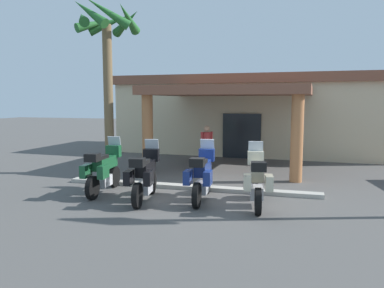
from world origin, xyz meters
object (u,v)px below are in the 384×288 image
Objects in this scene: motorcycle_black at (145,175)px; motorcycle_blue at (202,175)px; motel_building at (251,113)px; pedestrian at (207,144)px; motorcycle_cream at (257,180)px; motorcycle_green at (103,170)px; palm_tree_roadside at (107,43)px.

motorcycle_black is 1.00× the size of motorcycle_blue.
pedestrian is (-0.99, -5.98, -1.02)m from motel_building.
motorcycle_blue is at bearing 74.39° from motorcycle_cream.
motorcycle_green is (-3.04, -10.47, -1.34)m from motel_building.
motorcycle_black is at bearing -49.99° from palm_tree_roadside.
motorcycle_blue is 1.00× the size of motorcycle_cream.
pedestrian is (-0.95, 4.51, 0.32)m from motorcycle_blue.
pedestrian reaches higher than motorcycle_green.
motel_building is at bearing -1.16° from motorcycle_cream.
pedestrian is 0.28× the size of palm_tree_roadside.
motorcycle_cream is 0.35× the size of palm_tree_roadside.
motorcycle_blue is 4.62m from pedestrian.
motorcycle_green is 3.00m from motorcycle_blue.
motorcycle_black is 0.35× the size of palm_tree_roadside.
motel_building is 2.20× the size of palm_tree_roadside.
palm_tree_roadside is at bearing 51.66° from motorcycle_blue.
motorcycle_blue is (3.00, -0.02, 0.00)m from motorcycle_green.
motorcycle_cream is (4.50, -0.20, 0.00)m from motorcycle_green.
motorcycle_black is 4.98m from pedestrian.
motorcycle_green is at bearing 78.56° from motorcycle_cream.
motorcycle_blue and motorcycle_cream have the same top height.
palm_tree_roadside is (-3.41, -1.53, 3.78)m from pedestrian.
palm_tree_roadside reaches higher than motorcycle_green.
motorcycle_black is 1.00× the size of motorcycle_cream.
motel_building is 6.34× the size of motorcycle_black.
motorcycle_blue is at bearing -81.95° from motorcycle_black.
palm_tree_roadside is at bearing 31.82° from motorcycle_black.
pedestrian is at bearing 7.92° from motorcycle_blue.
motorcycle_black is at bearing 102.22° from motorcycle_blue.
palm_tree_roadside is at bearing 52.77° from motorcycle_cream.
motorcycle_cream is at bearing -93.20° from motorcycle_black.
motorcycle_black is at bearing -49.20° from pedestrian.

